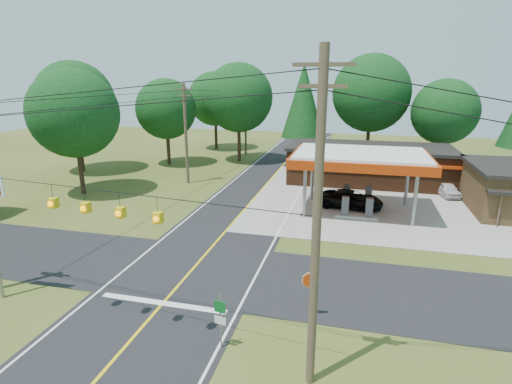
% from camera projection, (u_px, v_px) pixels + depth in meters
% --- Properties ---
extents(ground, '(120.00, 120.00, 0.00)m').
position_uv_depth(ground, '(192.00, 270.00, 22.66)').
color(ground, '#3B4A1A').
rests_on(ground, ground).
extents(main_highway, '(8.00, 120.00, 0.02)m').
position_uv_depth(main_highway, '(192.00, 270.00, 22.66)').
color(main_highway, black).
rests_on(main_highway, ground).
extents(cross_road, '(70.00, 7.00, 0.02)m').
position_uv_depth(cross_road, '(192.00, 270.00, 22.66)').
color(cross_road, black).
rests_on(cross_road, ground).
extents(lane_center_yellow, '(0.15, 110.00, 0.00)m').
position_uv_depth(lane_center_yellow, '(192.00, 270.00, 22.65)').
color(lane_center_yellow, yellow).
rests_on(lane_center_yellow, main_highway).
extents(gas_canopy, '(10.60, 7.40, 4.88)m').
position_uv_depth(gas_canopy, '(360.00, 160.00, 31.49)').
color(gas_canopy, gray).
rests_on(gas_canopy, ground).
extents(convenience_store, '(16.40, 7.55, 3.80)m').
position_uv_depth(convenience_store, '(368.00, 164.00, 41.22)').
color(convenience_store, '#4C2915').
rests_on(convenience_store, ground).
extents(utility_pole_near_right, '(1.80, 0.30, 11.50)m').
position_uv_depth(utility_pole_near_right, '(317.00, 227.00, 12.74)').
color(utility_pole_near_right, '#473828').
rests_on(utility_pole_near_right, ground).
extents(utility_pole_far_left, '(1.80, 0.30, 10.00)m').
position_uv_depth(utility_pole_far_left, '(186.00, 133.00, 39.86)').
color(utility_pole_far_left, '#473828').
rests_on(utility_pole_far_left, ground).
extents(utility_pole_north, '(0.30, 0.30, 9.50)m').
position_uv_depth(utility_pole_north, '(246.00, 120.00, 55.48)').
color(utility_pole_north, '#473828').
rests_on(utility_pole_north, ground).
extents(overhead_beacons, '(17.04, 2.04, 1.03)m').
position_uv_depth(overhead_beacons, '(101.00, 193.00, 15.58)').
color(overhead_beacons, black).
rests_on(overhead_beacons, ground).
extents(treeline_backdrop, '(70.27, 51.59, 13.30)m').
position_uv_depth(treeline_backdrop, '(284.00, 107.00, 42.77)').
color(treeline_backdrop, '#332316').
rests_on(treeline_backdrop, ground).
extents(suv_car, '(5.78, 5.78, 1.44)m').
position_uv_depth(suv_car, '(351.00, 199.00, 33.27)').
color(suv_car, black).
rests_on(suv_car, ground).
extents(sedan_car, '(4.40, 4.40, 1.25)m').
position_uv_depth(sedan_car, '(447.00, 189.00, 36.65)').
color(sedan_car, silver).
rests_on(sedan_car, ground).
extents(octagonal_stop_sign, '(0.79, 0.14, 2.27)m').
position_uv_depth(octagonal_stop_sign, '(310.00, 284.00, 17.75)').
color(octagonal_stop_sign, gray).
rests_on(octagonal_stop_sign, ground).
extents(route_sign_post, '(0.50, 0.13, 2.45)m').
position_uv_depth(route_sign_post, '(220.00, 316.00, 15.75)').
color(route_sign_post, gray).
rests_on(route_sign_post, ground).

